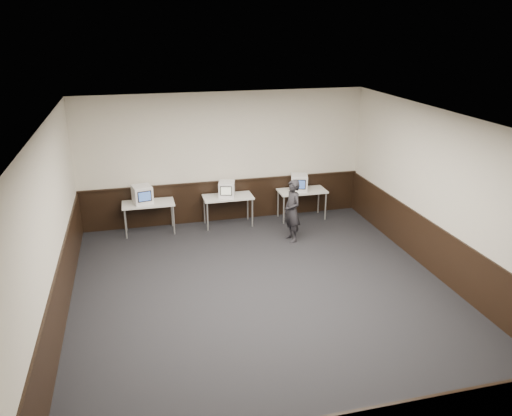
# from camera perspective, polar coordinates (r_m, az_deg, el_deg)

# --- Properties ---
(floor) EXTENTS (8.00, 8.00, 0.00)m
(floor) POSITION_cam_1_polar(r_m,az_deg,el_deg) (9.23, 1.23, -10.22)
(floor) COLOR black
(floor) RESTS_ON ground
(ceiling) EXTENTS (8.00, 8.00, 0.00)m
(ceiling) POSITION_cam_1_polar(r_m,az_deg,el_deg) (8.08, 1.40, 9.69)
(ceiling) COLOR white
(ceiling) RESTS_ON back_wall
(back_wall) EXTENTS (7.00, 0.00, 7.00)m
(back_wall) POSITION_cam_1_polar(r_m,az_deg,el_deg) (12.24, -3.67, 5.72)
(back_wall) COLOR beige
(back_wall) RESTS_ON ground
(front_wall) EXTENTS (7.00, 0.00, 7.00)m
(front_wall) POSITION_cam_1_polar(r_m,az_deg,el_deg) (5.24, 13.45, -16.60)
(front_wall) COLOR beige
(front_wall) RESTS_ON ground
(left_wall) EXTENTS (0.00, 8.00, 8.00)m
(left_wall) POSITION_cam_1_polar(r_m,az_deg,el_deg) (8.37, -22.51, -3.00)
(left_wall) COLOR beige
(left_wall) RESTS_ON ground
(right_wall) EXTENTS (0.00, 8.00, 8.00)m
(right_wall) POSITION_cam_1_polar(r_m,az_deg,el_deg) (9.99, 21.06, 0.92)
(right_wall) COLOR beige
(right_wall) RESTS_ON ground
(wainscot_back) EXTENTS (6.98, 0.04, 1.00)m
(wainscot_back) POSITION_cam_1_polar(r_m,az_deg,el_deg) (12.55, -3.54, 0.83)
(wainscot_back) COLOR black
(wainscot_back) RESTS_ON back_wall
(wainscot_left) EXTENTS (0.04, 7.98, 1.00)m
(wainscot_left) POSITION_cam_1_polar(r_m,az_deg,el_deg) (8.84, -21.41, -9.55)
(wainscot_left) COLOR black
(wainscot_left) RESTS_ON left_wall
(wainscot_right) EXTENTS (0.04, 7.98, 1.00)m
(wainscot_right) POSITION_cam_1_polar(r_m,az_deg,el_deg) (10.37, 20.20, -4.83)
(wainscot_right) COLOR black
(wainscot_right) RESTS_ON right_wall
(wainscot_rail) EXTENTS (6.98, 0.06, 0.04)m
(wainscot_rail) POSITION_cam_1_polar(r_m,az_deg,el_deg) (12.36, -3.58, 3.07)
(wainscot_rail) COLOR black
(wainscot_rail) RESTS_ON wainscot_back
(desk_left) EXTENTS (1.20, 0.60, 0.75)m
(desk_left) POSITION_cam_1_polar(r_m,az_deg,el_deg) (11.95, -12.20, 0.28)
(desk_left) COLOR silver
(desk_left) RESTS_ON ground
(desk_center) EXTENTS (1.20, 0.60, 0.75)m
(desk_center) POSITION_cam_1_polar(r_m,az_deg,el_deg) (12.13, -3.23, 1.04)
(desk_center) COLOR silver
(desk_center) RESTS_ON ground
(desk_right) EXTENTS (1.20, 0.60, 0.75)m
(desk_right) POSITION_cam_1_polar(r_m,az_deg,el_deg) (12.61, 5.28, 1.74)
(desk_right) COLOR silver
(desk_right) RESTS_ON ground
(emac_left) EXTENTS (0.50, 0.52, 0.42)m
(emac_left) POSITION_cam_1_polar(r_m,az_deg,el_deg) (11.86, -12.87, 1.52)
(emac_left) COLOR white
(emac_left) RESTS_ON desk_left
(emac_center) EXTENTS (0.47, 0.48, 0.38)m
(emac_center) POSITION_cam_1_polar(r_m,az_deg,el_deg) (12.03, -3.37, 2.17)
(emac_center) COLOR white
(emac_center) RESTS_ON desk_center
(emac_right) EXTENTS (0.52, 0.53, 0.41)m
(emac_right) POSITION_cam_1_polar(r_m,az_deg,el_deg) (12.49, 4.96, 2.91)
(emac_right) COLOR white
(emac_right) RESTS_ON desk_right
(person) EXTENTS (0.43, 0.58, 1.44)m
(person) POSITION_cam_1_polar(r_m,az_deg,el_deg) (11.26, 4.17, -0.32)
(person) COLOR black
(person) RESTS_ON ground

